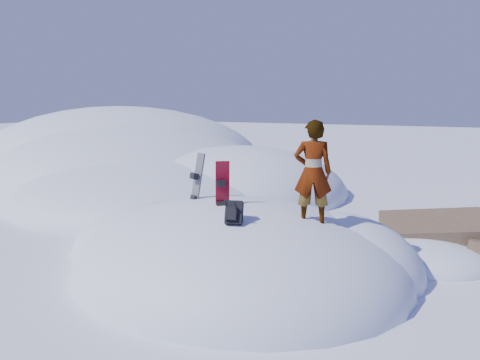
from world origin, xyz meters
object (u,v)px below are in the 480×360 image
at_px(snowboard_red, 222,196).
at_px(backpack, 234,213).
at_px(person, 313,172).
at_px(snowboard_dark, 196,190).

distance_m(snowboard_red, backpack, 1.00).
bearing_deg(backpack, person, 26.02).
distance_m(snowboard_red, person, 1.84).
distance_m(backpack, person, 1.63).
distance_m(snowboard_red, snowboard_dark, 1.11).
relative_size(snowboard_dark, backpack, 3.29).
xyz_separation_m(snowboard_red, person, (1.74, 0.24, 0.56)).
xyz_separation_m(snowboard_red, snowboard_dark, (-0.95, 0.57, -0.05)).
relative_size(snowboard_red, person, 0.75).
height_order(snowboard_red, person, person).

